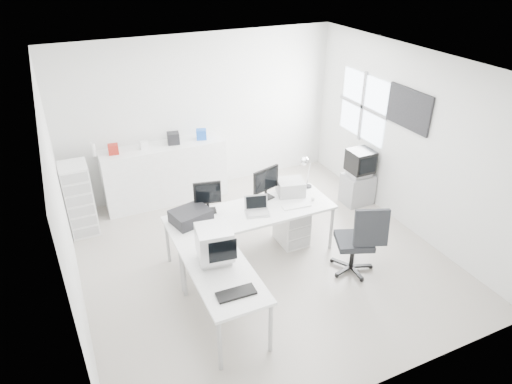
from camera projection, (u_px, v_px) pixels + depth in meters
name	position (u px, v px, depth m)	size (l,w,h in m)	color
floor	(262.00, 257.00, 6.75)	(5.00, 5.00, 0.01)	beige
ceiling	(263.00, 67.00, 5.39)	(5.00, 5.00, 0.01)	white
back_wall	(202.00, 115.00, 8.05)	(5.00, 0.02, 2.80)	silver
left_wall	(63.00, 214.00, 5.15)	(0.02, 5.00, 2.80)	silver
right_wall	(410.00, 142.00, 6.98)	(0.02, 5.00, 2.80)	silver
window	(363.00, 107.00, 7.83)	(0.02, 1.20, 1.10)	white
wall_picture	(409.00, 109.00, 6.80)	(0.04, 0.90, 0.60)	black
main_desk	(251.00, 233.00, 6.62)	(2.40, 0.80, 0.75)	white
side_desk	(224.00, 297.00, 5.44)	(0.70, 1.40, 0.75)	white
drawer_pedestal	(292.00, 225.00, 6.95)	(0.40, 0.50, 0.60)	white
inkjet_printer	(191.00, 216.00, 6.17)	(0.50, 0.39, 0.18)	black
lcd_monitor_small	(207.00, 197.00, 6.32)	(0.38, 0.22, 0.48)	black
lcd_monitor_large	(266.00, 184.00, 6.65)	(0.46, 0.18, 0.48)	black
laptop	(257.00, 207.00, 6.32)	(0.36, 0.37, 0.24)	#B7B7BA
white_keyboard	(297.00, 206.00, 6.55)	(0.42, 0.13, 0.02)	white
white_mouse	(313.00, 199.00, 6.69)	(0.06, 0.06, 0.06)	white
laser_printer	(291.00, 187.00, 6.83)	(0.39, 0.34, 0.22)	#A3A3A3
desk_lamp	(309.00, 173.00, 6.97)	(0.16, 0.16, 0.47)	silver
crt_monitor	(215.00, 246.00, 5.35)	(0.38, 0.38, 0.44)	#B7B7BA
black_keyboard	(236.00, 293.00, 4.93)	(0.43, 0.17, 0.03)	black
office_chair	(354.00, 238.00, 6.24)	(0.62, 0.62, 1.08)	#26272B
tv_cabinet	(357.00, 189.00, 8.03)	(0.50, 0.41, 0.54)	gray
crt_tv	(360.00, 163.00, 7.79)	(0.50, 0.48, 0.45)	black
sideboard	(165.00, 173.00, 7.97)	(2.11, 0.53, 1.06)	white
clutter_box_a	(113.00, 149.00, 7.39)	(0.16, 0.14, 0.16)	maroon
clutter_box_b	(144.00, 145.00, 7.58)	(0.13, 0.11, 0.13)	white
clutter_box_c	(173.00, 138.00, 7.74)	(0.20, 0.18, 0.20)	black
clutter_box_d	(201.00, 134.00, 7.93)	(0.17, 0.15, 0.17)	blue
clutter_bottle	(93.00, 150.00, 7.29)	(0.07, 0.07, 0.22)	white
filing_cabinet	(79.00, 199.00, 7.07)	(0.41, 0.49, 1.18)	white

